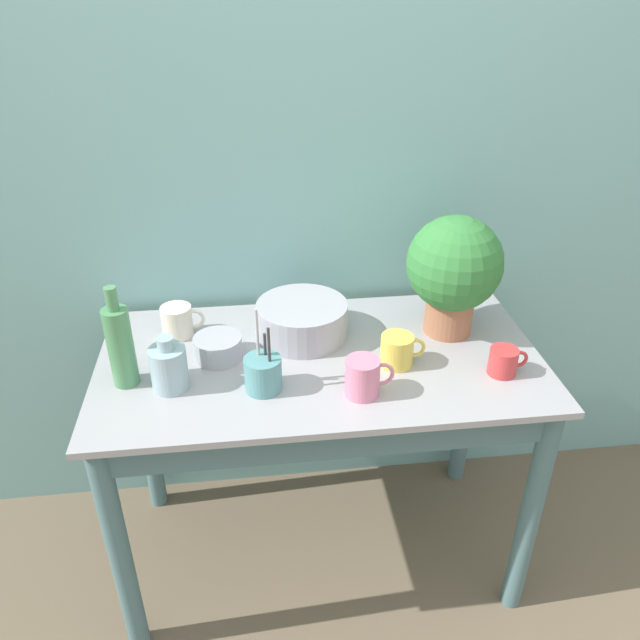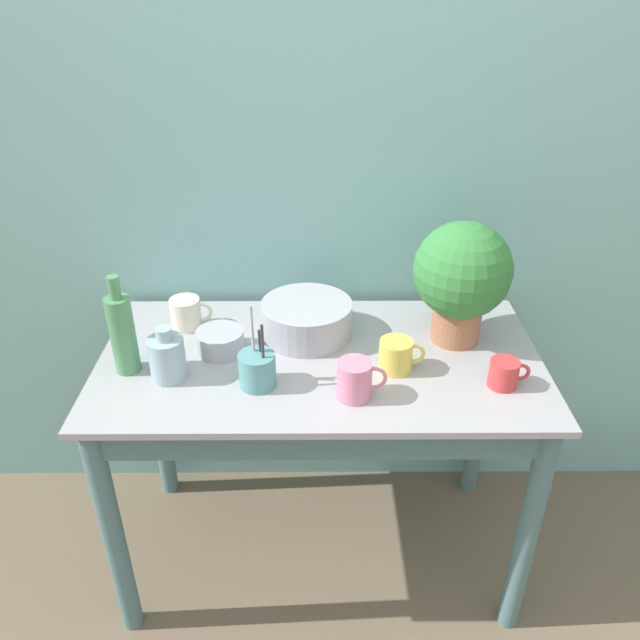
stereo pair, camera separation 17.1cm
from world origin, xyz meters
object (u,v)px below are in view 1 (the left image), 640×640
(mug_red, at_px, (504,361))
(bowl_small_steel, at_px, (218,348))
(mug_cream, at_px, (178,321))
(potted_plant, at_px, (454,268))
(mug_pink, at_px, (363,377))
(mug_yellow, at_px, (398,350))
(bottle_short, at_px, (169,367))
(bowl_wash_large, at_px, (302,320))
(utensil_cup, at_px, (263,373))
(bottle_tall, at_px, (120,345))

(mug_red, distance_m, bowl_small_steel, 0.79)
(mug_cream, distance_m, bowl_small_steel, 0.18)
(potted_plant, distance_m, mug_red, 0.30)
(mug_pink, bearing_deg, mug_yellow, 45.90)
(potted_plant, xyz_separation_m, mug_pink, (-0.31, -0.28, -0.16))
(bottle_short, xyz_separation_m, bowl_small_steel, (0.12, 0.13, -0.03))
(bowl_wash_large, relative_size, bowl_small_steel, 1.98)
(mug_cream, bearing_deg, mug_yellow, -20.75)
(utensil_cup, bearing_deg, bowl_wash_large, 63.64)
(bowl_wash_large, distance_m, mug_red, 0.58)
(bowl_wash_large, distance_m, mug_pink, 0.33)
(mug_cream, bearing_deg, utensil_cup, -51.52)
(mug_red, bearing_deg, bottle_tall, 175.55)
(mug_red, bearing_deg, mug_pink, -173.38)
(bowl_wash_large, distance_m, mug_cream, 0.37)
(potted_plant, bearing_deg, mug_pink, -137.86)
(mug_pink, bearing_deg, mug_red, 6.62)
(mug_pink, height_order, bowl_small_steel, mug_pink)
(mug_yellow, bearing_deg, mug_pink, -134.10)
(potted_plant, bearing_deg, mug_yellow, -140.43)
(bottle_short, distance_m, mug_yellow, 0.62)
(bowl_wash_large, bearing_deg, bottle_short, -149.24)
(potted_plant, distance_m, mug_pink, 0.45)
(bowl_wash_large, height_order, utensil_cup, utensil_cup)
(mug_cream, bearing_deg, bowl_wash_large, -7.47)
(bowl_wash_large, height_order, mug_red, bowl_wash_large)
(bottle_short, xyz_separation_m, utensil_cup, (0.24, -0.04, -0.01))
(potted_plant, height_order, mug_yellow, potted_plant)
(utensil_cup, bearing_deg, bowl_small_steel, 126.30)
(bottle_short, height_order, mug_pink, bottle_short)
(bowl_wash_large, relative_size, mug_cream, 2.11)
(potted_plant, distance_m, mug_cream, 0.82)
(utensil_cup, bearing_deg, mug_pink, -11.73)
(bottle_tall, relative_size, utensil_cup, 1.24)
(bottle_short, bearing_deg, potted_plant, 13.48)
(bowl_wash_large, relative_size, mug_pink, 2.09)
(potted_plant, distance_m, bowl_small_steel, 0.71)
(bottle_tall, height_order, mug_cream, bottle_tall)
(bottle_short, height_order, mug_cream, bottle_short)
(bowl_wash_large, xyz_separation_m, bottle_short, (-0.37, -0.22, 0.01))
(mug_yellow, distance_m, mug_pink, 0.17)
(mug_red, bearing_deg, bottle_short, 177.28)
(potted_plant, distance_m, mug_yellow, 0.30)
(bottle_short, xyz_separation_m, mug_cream, (0.00, 0.27, -0.02))
(mug_yellow, bearing_deg, bottle_tall, 179.88)
(bottle_short, distance_m, utensil_cup, 0.24)
(mug_yellow, xyz_separation_m, utensil_cup, (-0.37, -0.07, 0.00))
(potted_plant, relative_size, mug_cream, 2.84)
(mug_cream, bearing_deg, bottle_short, -90.35)
(bowl_small_steel, height_order, utensil_cup, utensil_cup)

